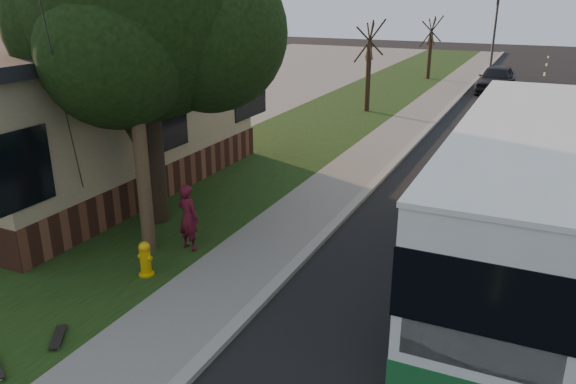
% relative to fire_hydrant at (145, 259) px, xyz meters
% --- Properties ---
extents(ground, '(120.00, 120.00, 0.00)m').
position_rel_fire_hydrant_xyz_m(ground, '(2.60, 0.00, -0.43)').
color(ground, black).
rests_on(ground, ground).
extents(road, '(8.00, 80.00, 0.01)m').
position_rel_fire_hydrant_xyz_m(road, '(6.60, 10.00, -0.43)').
color(road, black).
rests_on(road, ground).
extents(curb, '(0.25, 80.00, 0.12)m').
position_rel_fire_hydrant_xyz_m(curb, '(2.60, 10.00, -0.37)').
color(curb, gray).
rests_on(curb, ground).
extents(sidewalk, '(2.00, 80.00, 0.08)m').
position_rel_fire_hydrant_xyz_m(sidewalk, '(1.60, 10.00, -0.39)').
color(sidewalk, slate).
rests_on(sidewalk, ground).
extents(grass_verge, '(5.00, 80.00, 0.07)m').
position_rel_fire_hydrant_xyz_m(grass_verge, '(-1.90, 10.00, -0.40)').
color(grass_verge, black).
rests_on(grass_verge, ground).
extents(building_lot, '(15.00, 80.00, 0.04)m').
position_rel_fire_hydrant_xyz_m(building_lot, '(-11.90, 10.00, -0.41)').
color(building_lot, slate).
rests_on(building_lot, ground).
extents(fire_hydrant, '(0.32, 0.32, 0.74)m').
position_rel_fire_hydrant_xyz_m(fire_hydrant, '(0.00, 0.00, 0.00)').
color(fire_hydrant, '#E1A70B').
rests_on(fire_hydrant, grass_verge).
extents(utility_pole, '(2.86, 3.21, 9.07)m').
position_rel_fire_hydrant_xyz_m(utility_pole, '(-0.71, 0.99, 4.20)').
color(utility_pole, '#473321').
rests_on(utility_pole, ground).
extents(leafy_tree, '(6.30, 6.00, 7.80)m').
position_rel_fire_hydrant_xyz_m(leafy_tree, '(-1.57, 2.65, 4.73)').
color(leafy_tree, black).
rests_on(leafy_tree, grass_verge).
extents(bare_tree_near, '(1.38, 1.21, 4.31)m').
position_rel_fire_hydrant_xyz_m(bare_tree_near, '(-0.90, 18.00, 1.72)').
color(bare_tree_near, black).
rests_on(bare_tree_near, grass_verge).
extents(bare_tree_far, '(1.38, 1.21, 4.03)m').
position_rel_fire_hydrant_xyz_m(bare_tree_far, '(-0.40, 30.00, 1.57)').
color(bare_tree_far, black).
rests_on(bare_tree_far, grass_verge).
extents(traffic_signal, '(0.18, 0.22, 5.50)m').
position_rel_fire_hydrant_xyz_m(traffic_signal, '(3.10, 34.00, 2.73)').
color(traffic_signal, '#2D2D30').
rests_on(traffic_signal, ground).
extents(transit_bus, '(2.61, 11.30, 3.06)m').
position_rel_fire_hydrant_xyz_m(transit_bus, '(6.62, 4.12, 1.20)').
color(transit_bus, silver).
rests_on(transit_bus, ground).
extents(skateboarder, '(0.62, 0.47, 1.53)m').
position_rel_fire_hydrant_xyz_m(skateboarder, '(0.10, 1.43, 0.40)').
color(skateboarder, '#51101D').
rests_on(skateboarder, grass_verge).
extents(skateboard_main, '(0.55, 0.68, 0.07)m').
position_rel_fire_hydrant_xyz_m(skateboard_main, '(0.10, -2.46, -0.31)').
color(skateboard_main, black).
rests_on(skateboard_main, grass_verge).
extents(dumpster, '(1.88, 1.68, 1.37)m').
position_rel_fire_hydrant_xyz_m(dumpster, '(-4.64, 5.74, 0.29)').
color(dumpster, black).
rests_on(dumpster, building_lot).
extents(distant_car, '(2.01, 4.66, 1.57)m').
position_rel_fire_hydrant_xyz_m(distant_car, '(4.19, 26.53, 0.35)').
color(distant_car, black).
rests_on(distant_car, ground).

